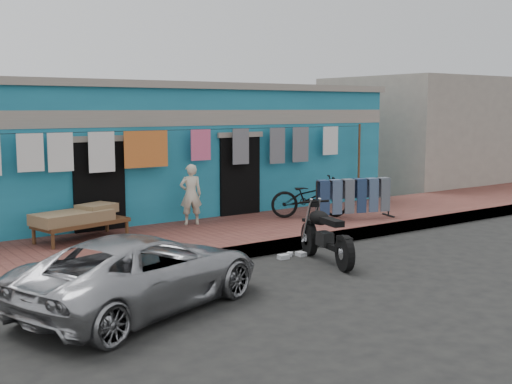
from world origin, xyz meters
The scene contains 15 objects.
ground centered at (0.00, 0.00, 0.00)m, with size 80.00×80.00×0.00m, color black.
sidewalk centered at (0.00, 3.00, 0.12)m, with size 28.00×3.00×0.25m, color brown.
curb centered at (0.00, 1.55, 0.12)m, with size 28.00×0.10×0.25m, color gray.
building centered at (0.00, 6.99, 1.69)m, with size 12.20×5.20×3.36m.
neighbor_right centered at (11.00, 7.00, 1.90)m, with size 6.00×5.00×3.80m, color #9E9384.
clothesline centered at (-0.47, 4.25, 1.83)m, with size 10.06×0.06×2.10m.
car centered at (-3.44, -0.10, 0.54)m, with size 1.75×3.85×1.09m, color #ABACB0.
seated_person centered at (-0.33, 3.97, 0.91)m, with size 0.48×0.32×1.32m, color beige.
bicycle centered at (2.38, 3.17, 0.84)m, with size 0.64×1.81×1.17m, color black.
motorcycle centered at (0.41, 0.40, 0.54)m, with size 0.94×1.75×1.07m, color black, non-canonical shape.
charpoy centered at (-2.87, 3.76, 0.56)m, with size 2.00×1.27×0.62m, color brown, non-canonical shape.
jeans_rack centered at (3.09, 2.47, 0.72)m, with size 2.01×0.90×0.95m, color black, non-canonical shape.
litter_a centered at (-0.04, 1.08, 0.04)m, with size 0.19×0.15×0.08m, color silver.
litter_b centered at (0.21, 1.20, 0.03)m, with size 0.14×0.10×0.07m, color silver.
litter_c centered at (0.39, 1.08, 0.04)m, with size 0.19×0.15×0.07m, color silver.
Camera 1 is at (-7.19, -8.05, 2.78)m, focal length 45.00 mm.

